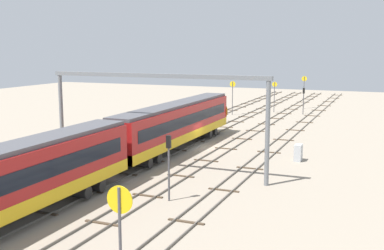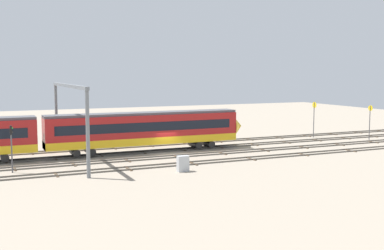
# 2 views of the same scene
# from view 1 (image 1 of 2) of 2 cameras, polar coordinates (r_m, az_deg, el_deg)

# --- Properties ---
(ground_plane) EXTENTS (152.69, 152.69, 0.00)m
(ground_plane) POSITION_cam_1_polar(r_m,az_deg,el_deg) (52.03, 1.61, -2.65)
(ground_plane) COLOR gray
(track_near_foreground) EXTENTS (136.69, 2.40, 0.16)m
(track_near_foreground) POSITION_cam_1_polar(r_m,az_deg,el_deg) (50.00, 9.11, -3.17)
(track_near_foreground) COLOR #59544C
(track_near_foreground) RESTS_ON ground
(track_second_near) EXTENTS (136.69, 2.40, 0.16)m
(track_second_near) POSITION_cam_1_polar(r_m,az_deg,el_deg) (51.25, 4.04, -2.77)
(track_second_near) COLOR #59544C
(track_second_near) RESTS_ON ground
(track_with_train) EXTENTS (136.69, 2.40, 0.16)m
(track_with_train) POSITION_cam_1_polar(r_m,az_deg,el_deg) (52.87, -0.75, -2.38)
(track_with_train) COLOR #59544C
(track_with_train) RESTS_ON ground
(track_second_far) EXTENTS (136.69, 2.40, 0.16)m
(track_second_far) POSITION_cam_1_polar(r_m,az_deg,el_deg) (54.85, -5.23, -1.99)
(track_second_far) COLOR #59544C
(track_second_far) RESTS_ON ground
(train) EXTENTS (75.20, 3.24, 4.80)m
(train) POSITION_cam_1_polar(r_m,az_deg,el_deg) (30.44, -21.07, -6.70)
(train) COLOR maroon
(train) RESTS_ON ground
(overhead_gantry) EXTENTS (0.40, 19.92, 8.54)m
(overhead_gantry) POSITION_cam_1_polar(r_m,az_deg,el_deg) (40.37, -4.43, 3.26)
(overhead_gantry) COLOR slate
(overhead_gantry) RESTS_ON ground
(speed_sign_near_foreground) EXTENTS (0.14, 0.82, 5.05)m
(speed_sign_near_foreground) POSITION_cam_1_polar(r_m,az_deg,el_deg) (80.99, 9.75, 3.77)
(speed_sign_near_foreground) COLOR #4C4C51
(speed_sign_near_foreground) RESTS_ON ground
(speed_sign_mid_trackside) EXTENTS (0.14, 0.91, 5.72)m
(speed_sign_mid_trackside) POSITION_cam_1_polar(r_m,az_deg,el_deg) (86.77, 13.15, 4.32)
(speed_sign_mid_trackside) COLOR #4C4C51
(speed_sign_mid_trackside) RESTS_ON ground
(speed_sign_far_trackside) EXTENTS (0.14, 1.10, 5.55)m
(speed_sign_far_trackside) POSITION_cam_1_polar(r_m,az_deg,el_deg) (18.93, -8.52, -12.44)
(speed_sign_far_trackside) COLOR #4C4C51
(speed_sign_far_trackside) RESTS_ON ground
(speed_sign_distant_end) EXTENTS (0.14, 0.92, 5.38)m
(speed_sign_distant_end) POSITION_cam_1_polar(r_m,az_deg,el_deg) (76.85, 4.83, 3.79)
(speed_sign_distant_end) COLOR #4C4C51
(speed_sign_distant_end) RESTS_ON ground
(signal_light_trackside_approach) EXTENTS (0.31, 0.32, 4.68)m
(signal_light_trackside_approach) POSITION_cam_1_polar(r_m,az_deg,el_deg) (33.44, -2.77, -3.98)
(signal_light_trackside_approach) COLOR #4C4C51
(signal_light_trackside_approach) RESTS_ON ground
(signal_light_trackside_departure) EXTENTS (0.31, 0.32, 4.28)m
(signal_light_trackside_departure) POSITION_cam_1_polar(r_m,az_deg,el_deg) (79.26, 13.10, 3.26)
(signal_light_trackside_departure) COLOR #4C4C51
(signal_light_trackside_departure) RESTS_ON ground
(relay_cabinet) EXTENTS (1.15, 0.65, 1.59)m
(relay_cabinet) POSITION_cam_1_polar(r_m,az_deg,el_deg) (46.72, 12.50, -3.23)
(relay_cabinet) COLOR #B2B7BC
(relay_cabinet) RESTS_ON ground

